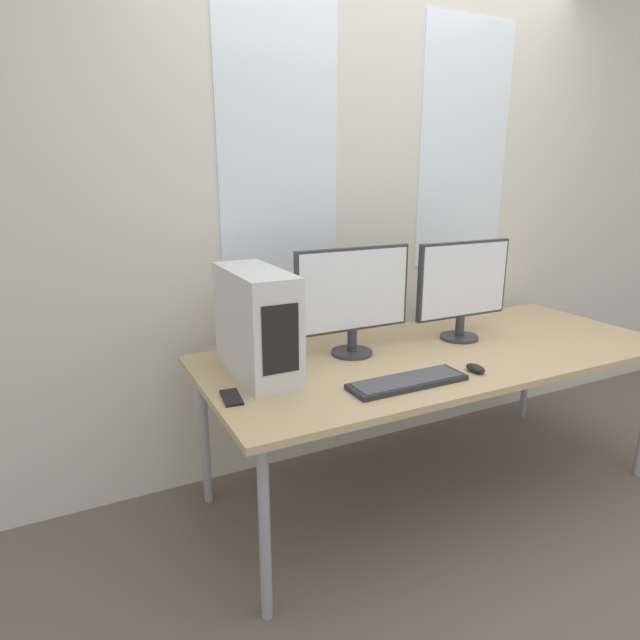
# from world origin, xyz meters

# --- Properties ---
(ground_plane) EXTENTS (14.00, 14.00, 0.00)m
(ground_plane) POSITION_xyz_m (0.00, 0.00, 0.00)
(ground_plane) COLOR #665B51
(wall_back) EXTENTS (8.00, 0.07, 2.70)m
(wall_back) POSITION_xyz_m (0.00, 1.06, 1.35)
(wall_back) COLOR beige
(wall_back) RESTS_ON ground_plane
(desk) EXTENTS (2.20, 0.93, 0.72)m
(desk) POSITION_xyz_m (0.00, 0.46, 0.68)
(desk) COLOR tan
(desk) RESTS_ON ground_plane
(pc_tower) EXTENTS (0.20, 0.50, 0.43)m
(pc_tower) POSITION_xyz_m (-0.85, 0.57, 0.93)
(pc_tower) COLOR silver
(pc_tower) RESTS_ON desk
(monitor_main) EXTENTS (0.55, 0.19, 0.48)m
(monitor_main) POSITION_xyz_m (-0.39, 0.60, 0.99)
(monitor_main) COLOR #333338
(monitor_main) RESTS_ON desk
(monitor_right_near) EXTENTS (0.52, 0.19, 0.48)m
(monitor_right_near) POSITION_xyz_m (0.20, 0.56, 0.98)
(monitor_right_near) COLOR #333338
(monitor_right_near) RESTS_ON desk
(keyboard) EXTENTS (0.48, 0.14, 0.02)m
(keyboard) POSITION_xyz_m (-0.38, 0.19, 0.73)
(keyboard) COLOR #28282D
(keyboard) RESTS_ON desk
(mouse) EXTENTS (0.06, 0.10, 0.03)m
(mouse) POSITION_xyz_m (-0.05, 0.18, 0.73)
(mouse) COLOR black
(mouse) RESTS_ON desk
(cell_phone) EXTENTS (0.08, 0.15, 0.01)m
(cell_phone) POSITION_xyz_m (-1.03, 0.37, 0.72)
(cell_phone) COLOR black
(cell_phone) RESTS_ON desk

